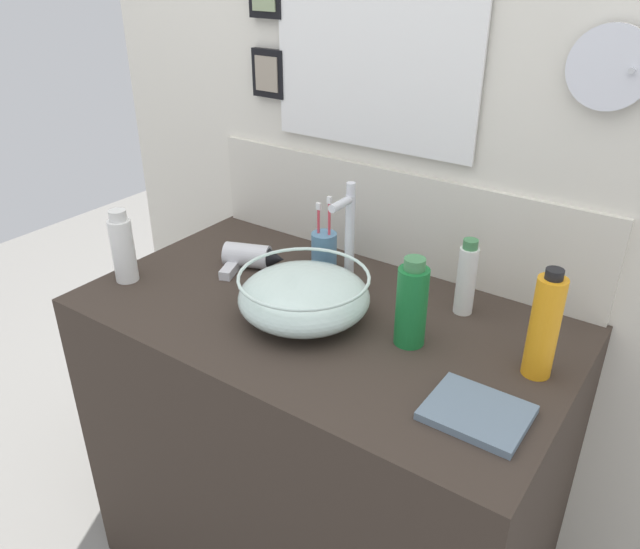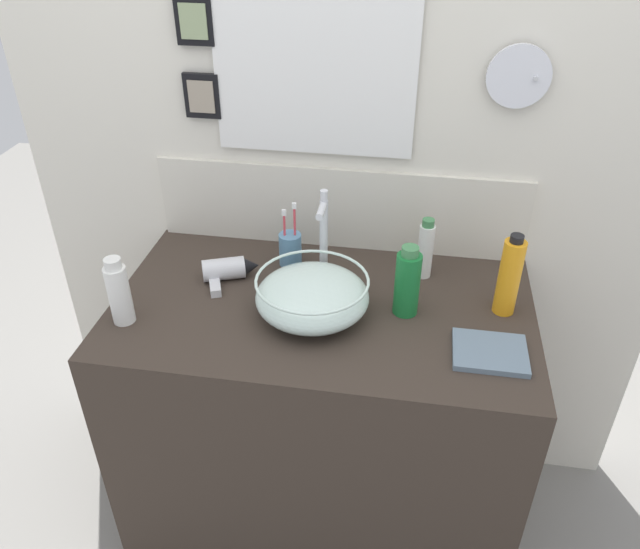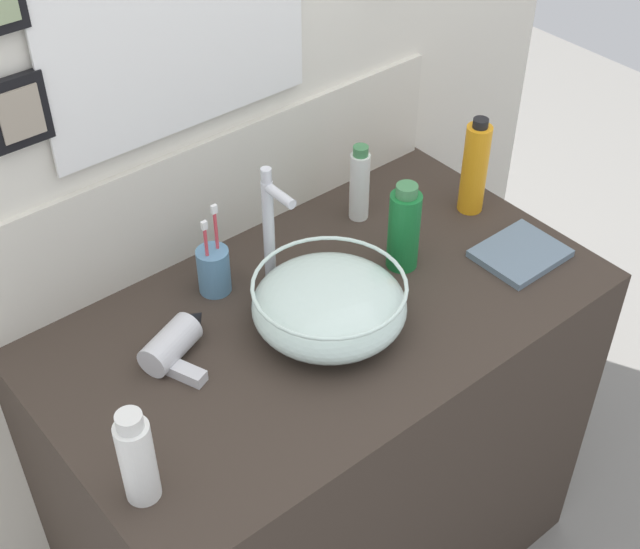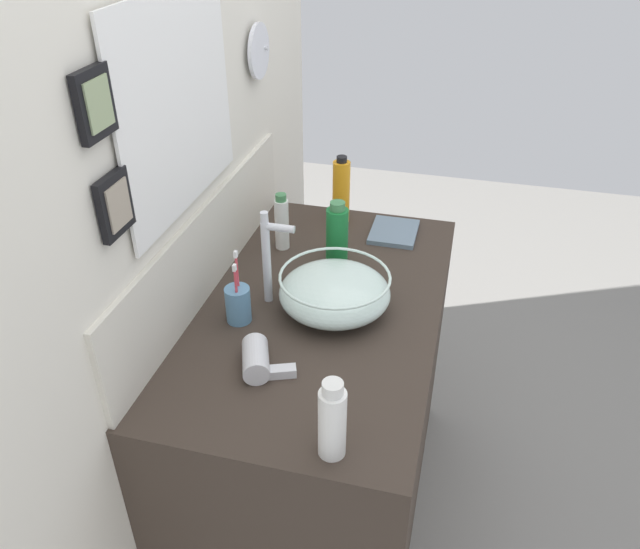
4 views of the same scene
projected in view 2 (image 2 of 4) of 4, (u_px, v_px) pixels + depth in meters
The scene contains 12 objects.
ground_plane at pixel (322, 508), 2.22m from camera, with size 6.00×6.00×0.00m, color gray.
vanity_counter at pixel (322, 419), 1.97m from camera, with size 1.16×0.66×0.90m, color #382D26.
back_panel at pixel (342, 131), 1.81m from camera, with size 2.00×0.10×2.53m.
glass_bowl_sink at pixel (312, 296), 1.65m from camera, with size 0.30×0.30×0.11m.
faucet at pixel (323, 231), 1.75m from camera, with size 0.02×0.09×0.28m.
hair_drier at pixel (228, 270), 1.81m from camera, with size 0.17×0.17×0.06m.
toothbrush_cup at pixel (290, 249), 1.87m from camera, with size 0.07×0.07×0.21m.
shampoo_bottle at pixel (425, 249), 1.80m from camera, with size 0.04×0.04×0.19m.
spray_bottle at pixel (509, 276), 1.64m from camera, with size 0.06×0.06×0.24m.
soap_dispenser at pixel (119, 292), 1.61m from camera, with size 0.06×0.06×0.19m.
lotion_bottle at pixel (407, 282), 1.64m from camera, with size 0.07×0.07×0.20m.
hand_towel at pixel (490, 352), 1.54m from camera, with size 0.18×0.15×0.02m, color slate.
Camera 2 is at (0.22, -1.37, 1.92)m, focal length 35.00 mm.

